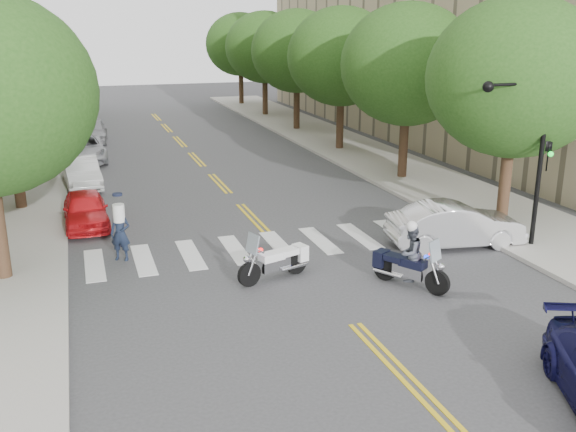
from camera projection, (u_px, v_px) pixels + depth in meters
name	position (u px, v px, depth m)	size (l,w,h in m)	color
ground	(355.00, 324.00, 16.51)	(140.00, 140.00, 0.00)	#38383A
sidewalk_left	(17.00, 170.00, 33.61)	(5.00, 60.00, 0.15)	#9E9991
sidewalk_right	(350.00, 148.00, 39.35)	(5.00, 60.00, 0.15)	#9E9991
tree_l_1	(5.00, 74.00, 24.98)	(6.40, 6.40, 8.45)	#382316
tree_l_2	(19.00, 62.00, 32.24)	(6.40, 6.40, 8.45)	#382316
tree_l_3	(27.00, 55.00, 39.51)	(6.40, 6.40, 8.45)	#382316
tree_l_4	(33.00, 50.00, 46.78)	(6.40, 6.40, 8.45)	#382316
tree_l_5	(38.00, 46.00, 54.05)	(6.40, 6.40, 8.45)	#382316
tree_r_0	(515.00, 78.00, 23.02)	(6.40, 6.40, 8.45)	#382316
tree_r_1	(408.00, 65.00, 30.29)	(6.40, 6.40, 8.45)	#382316
tree_r_2	(341.00, 57.00, 37.56)	(6.40, 6.40, 8.45)	#382316
tree_r_3	(297.00, 51.00, 44.82)	(6.40, 6.40, 8.45)	#382316
tree_r_4	(265.00, 47.00, 52.09)	(6.40, 6.40, 8.45)	#382316
tree_r_5	(240.00, 44.00, 59.36)	(6.40, 6.40, 8.45)	#382316
traffic_signal_pole	(531.00, 142.00, 20.94)	(2.82, 0.42, 6.00)	black
motorcycle_police	(408.00, 257.00, 18.68)	(1.52, 2.25, 2.02)	black
motorcycle_parked	(279.00, 261.00, 19.38)	(2.40, 1.10, 1.59)	black
officer_standing	(120.00, 233.00, 20.76)	(0.66, 0.44, 1.82)	#161E31
convertible	(455.00, 225.00, 22.12)	(1.63, 4.66, 1.54)	silver
parked_car_a	(86.00, 209.00, 24.28)	(1.60, 3.97, 1.35)	red
parked_car_b	(82.00, 173.00, 30.08)	(1.49, 4.27, 1.41)	beige
parked_car_c	(82.00, 149.00, 35.81)	(2.40, 5.21, 1.45)	gray
parked_car_d	(78.00, 140.00, 38.74)	(1.85, 4.55, 1.32)	black
parked_car_e	(92.00, 131.00, 41.47)	(1.79, 4.44, 1.51)	gray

